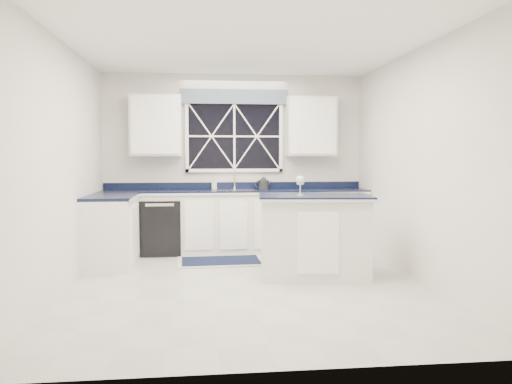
{
  "coord_description": "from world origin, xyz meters",
  "views": [
    {
      "loc": [
        -0.5,
        -5.5,
        1.48
      ],
      "look_at": [
        0.14,
        0.4,
        1.02
      ],
      "focal_mm": 35.0,
      "sensor_mm": 36.0,
      "label": 1
    }
  ],
  "objects": [
    {
      "name": "window",
      "position": [
        0.0,
        2.2,
        1.83
      ],
      "size": [
        1.65,
        0.09,
        1.26
      ],
      "color": "black",
      "rests_on": "ground"
    },
    {
      "name": "ground",
      "position": [
        0.0,
        0.0,
        0.0
      ],
      "size": [
        4.5,
        4.5,
        0.0
      ],
      "primitive_type": "plane",
      "color": "#A9AAA5",
      "rests_on": "ground"
    },
    {
      "name": "base_cabinets",
      "position": [
        -0.33,
        1.78,
        0.45
      ],
      "size": [
        3.99,
        1.6,
        0.9
      ],
      "color": "white",
      "rests_on": "ground"
    },
    {
      "name": "upper_cabinets",
      "position": [
        0.0,
        2.08,
        1.9
      ],
      "size": [
        3.1,
        0.34,
        0.9
      ],
      "color": "white",
      "rests_on": "ground"
    },
    {
      "name": "faucet",
      "position": [
        0.0,
        2.14,
        1.1
      ],
      "size": [
        0.05,
        0.2,
        0.3
      ],
      "color": "silver",
      "rests_on": "countertop"
    },
    {
      "name": "back_wall",
      "position": [
        0.0,
        2.25,
        1.35
      ],
      "size": [
        4.0,
        0.1,
        2.7
      ],
      "primitive_type": "cube",
      "color": "beige",
      "rests_on": "ground"
    },
    {
      "name": "island",
      "position": [
        0.84,
        0.35,
        0.5
      ],
      "size": [
        1.4,
        0.93,
        0.99
      ],
      "rotation": [
        0.0,
        0.0,
        -0.11
      ],
      "color": "white",
      "rests_on": "ground"
    },
    {
      "name": "rug",
      "position": [
        -0.25,
        1.26,
        0.01
      ],
      "size": [
        1.21,
        0.76,
        0.02
      ],
      "rotation": [
        0.0,
        0.0,
        0.03
      ],
      "color": "#B4B3AF",
      "rests_on": "ground"
    },
    {
      "name": "wine_glass",
      "position": [
        0.67,
        0.35,
        1.16
      ],
      "size": [
        0.1,
        0.1,
        0.24
      ],
      "color": "silver",
      "rests_on": "island"
    },
    {
      "name": "dishwasher",
      "position": [
        -1.1,
        1.95,
        0.41
      ],
      "size": [
        0.6,
        0.58,
        0.82
      ],
      "primitive_type": "cube",
      "color": "black",
      "rests_on": "ground"
    },
    {
      "name": "soap_bottle",
      "position": [
        -0.32,
        2.13,
        1.02
      ],
      "size": [
        0.08,
        0.08,
        0.17
      ],
      "primitive_type": "imported",
      "rotation": [
        0.0,
        0.0,
        0.02
      ],
      "color": "silver",
      "rests_on": "countertop"
    },
    {
      "name": "countertop",
      "position": [
        0.0,
        1.95,
        0.92
      ],
      "size": [
        3.98,
        0.64,
        0.04
      ],
      "primitive_type": "cube",
      "color": "black",
      "rests_on": "base_cabinets"
    },
    {
      "name": "kettle",
      "position": [
        0.44,
        2.08,
        1.03
      ],
      "size": [
        0.27,
        0.21,
        0.19
      ],
      "rotation": [
        0.0,
        0.0,
        0.31
      ],
      "color": "#29292C",
      "rests_on": "countertop"
    }
  ]
}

